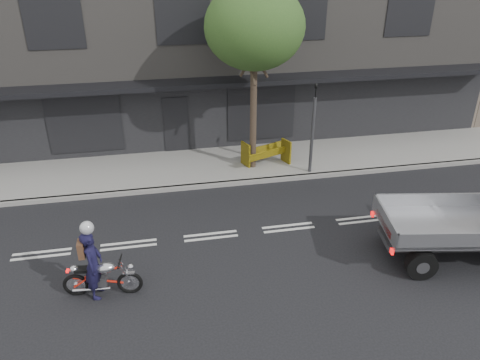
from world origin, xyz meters
The scene contains 9 objects.
ground centered at (0.00, 0.00, 0.00)m, with size 80.00×80.00×0.00m, color black.
sidewalk centered at (0.00, 4.70, 0.07)m, with size 32.00×3.20×0.15m, color gray.
kerb centered at (0.00, 3.10, 0.07)m, with size 32.00×0.20×0.15m, color gray.
building_main centered at (0.00, 11.30, 4.00)m, with size 26.00×10.00×8.00m, color slate.
street_tree centered at (2.20, 4.20, 5.28)m, with size 3.40×3.40×6.74m.
traffic_light_pole centered at (4.20, 3.35, 1.65)m, with size 0.12×0.12×3.50m.
motorcycle centered at (-2.95, -2.02, 0.52)m, with size 1.95×0.57×1.00m.
rider centered at (-3.10, -2.02, 0.91)m, with size 0.66×0.44×1.82m, color #151233.
construction_barrier centered at (2.75, 4.08, 0.63)m, with size 1.71×0.69×0.96m, color #DEB90B, non-canonical shape.
Camera 1 is at (-1.37, -11.59, 7.86)m, focal length 35.00 mm.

